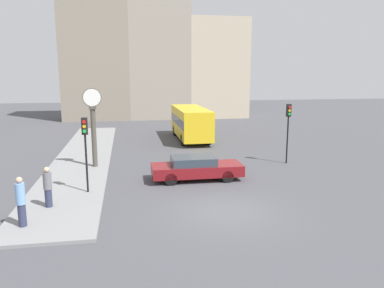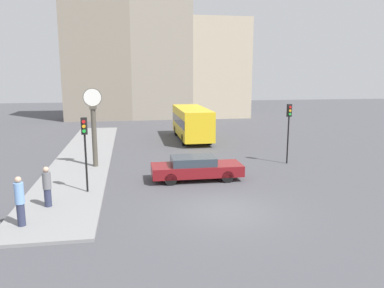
# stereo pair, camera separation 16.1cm
# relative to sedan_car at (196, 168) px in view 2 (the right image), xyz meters

# --- Properties ---
(ground_plane) EXTENTS (120.00, 120.00, 0.00)m
(ground_plane) POSITION_rel_sedan_car_xyz_m (0.35, -4.71, -0.64)
(ground_plane) COLOR #47474C
(sidewalk_corner) EXTENTS (3.46, 25.97, 0.12)m
(sidewalk_corner) POSITION_rel_sedan_car_xyz_m (-6.32, 6.28, -0.58)
(sidewalk_corner) COLOR gray
(sidewalk_corner) RESTS_ON ground_plane
(building_row) EXTENTS (22.16, 5.00, 17.92)m
(building_row) POSITION_rel_sedan_car_xyz_m (-0.37, 27.92, 7.34)
(building_row) COLOR gray
(building_row) RESTS_ON ground_plane
(sedan_car) EXTENTS (4.69, 1.74, 1.24)m
(sedan_car) POSITION_rel_sedan_car_xyz_m (0.00, 0.00, 0.00)
(sedan_car) COLOR maroon
(sedan_car) RESTS_ON ground_plane
(bus_distant) EXTENTS (2.33, 7.62, 2.66)m
(bus_distant) POSITION_rel_sedan_car_xyz_m (1.76, 11.80, 0.88)
(bus_distant) COLOR gold
(bus_distant) RESTS_ON ground_plane
(traffic_light_near) EXTENTS (0.26, 0.24, 3.43)m
(traffic_light_near) POSITION_rel_sedan_car_xyz_m (-5.34, -1.52, 1.95)
(traffic_light_near) COLOR black
(traffic_light_near) RESTS_ON sidewalk_corner
(traffic_light_far) EXTENTS (0.26, 0.24, 3.66)m
(traffic_light_far) POSITION_rel_sedan_car_xyz_m (6.18, 2.62, 1.98)
(traffic_light_far) COLOR black
(traffic_light_far) RESTS_ON ground_plane
(street_clock) EXTENTS (1.05, 0.37, 4.53)m
(street_clock) POSITION_rel_sedan_car_xyz_m (-5.37, 3.35, 1.84)
(street_clock) COLOR #4C473D
(street_clock) RESTS_ON sidewalk_corner
(pedestrian_grey_jacket) EXTENTS (0.33, 0.33, 1.67)m
(pedestrian_grey_jacket) POSITION_rel_sedan_car_xyz_m (-6.71, -3.25, 0.32)
(pedestrian_grey_jacket) COLOR #2D334C
(pedestrian_grey_jacket) RESTS_ON sidewalk_corner
(pedestrian_blue_stripe) EXTENTS (0.33, 0.33, 1.81)m
(pedestrian_blue_stripe) POSITION_rel_sedan_car_xyz_m (-7.24, -5.16, 0.40)
(pedestrian_blue_stripe) COLOR #2D334C
(pedestrian_blue_stripe) RESTS_ON sidewalk_corner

